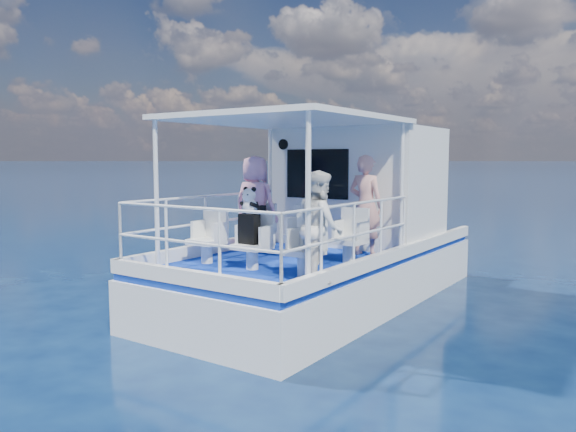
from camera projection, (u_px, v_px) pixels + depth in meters
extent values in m
plane|color=#081B40|center=(294.00, 312.00, 9.27)|extent=(2000.00, 2000.00, 0.00)
cube|color=white|center=(325.00, 300.00, 10.09)|extent=(3.00, 7.00, 1.60)
cube|color=#0B2B9F|center=(325.00, 253.00, 10.00)|extent=(2.90, 6.90, 0.10)
cube|color=white|center=(359.00, 186.00, 10.95)|extent=(2.85, 2.00, 2.20)
cube|color=white|center=(287.00, 119.00, 8.79)|extent=(3.00, 3.20, 0.08)
cylinder|color=white|center=(156.00, 194.00, 8.43)|extent=(0.07, 0.07, 2.20)
cylinder|color=white|center=(308.00, 201.00, 6.91)|extent=(0.07, 0.07, 2.20)
cylinder|color=white|center=(270.00, 186.00, 10.81)|extent=(0.07, 0.07, 2.20)
cylinder|color=white|center=(402.00, 191.00, 9.29)|extent=(0.07, 0.07, 2.20)
cube|color=silver|center=(257.00, 241.00, 9.83)|extent=(0.48, 0.46, 0.38)
cube|color=silver|center=(300.00, 245.00, 9.32)|extent=(0.48, 0.46, 0.38)
cube|color=silver|center=(348.00, 250.00, 8.82)|extent=(0.48, 0.46, 0.38)
cube|color=silver|center=(207.00, 251.00, 8.76)|extent=(0.48, 0.46, 0.38)
cube|color=silver|center=(252.00, 257.00, 8.25)|extent=(0.48, 0.46, 0.38)
cube|color=silver|center=(304.00, 263.00, 7.75)|extent=(0.48, 0.46, 0.38)
imported|color=pink|center=(255.00, 204.00, 9.86)|extent=(0.66, 0.50, 1.68)
imported|color=#D9948C|center=(366.00, 205.00, 9.42)|extent=(0.64, 0.44, 1.69)
imported|color=white|center=(320.00, 226.00, 7.37)|extent=(0.90, 0.90, 1.47)
cube|color=black|center=(255.00, 218.00, 9.73)|extent=(0.34, 0.19, 0.44)
cube|color=black|center=(249.00, 229.00, 8.21)|extent=(0.29, 0.16, 0.44)
cube|color=black|center=(255.00, 203.00, 9.71)|extent=(0.11, 0.07, 0.07)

